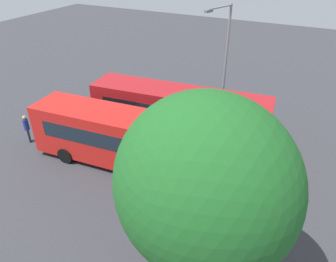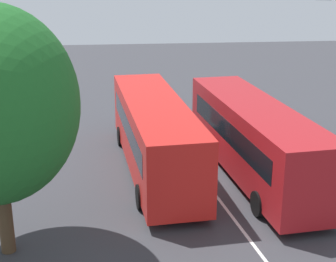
# 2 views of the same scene
# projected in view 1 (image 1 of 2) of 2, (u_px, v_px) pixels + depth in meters

# --- Properties ---
(ground_plane) EXTENTS (74.53, 74.53, 0.00)m
(ground_plane) POSITION_uv_depth(u_px,v_px,m) (150.00, 150.00, 19.13)
(ground_plane) COLOR #38383D
(bus_far_left) EXTENTS (11.15, 3.46, 3.10)m
(bus_far_left) POSITION_uv_depth(u_px,v_px,m) (178.00, 112.00, 19.66)
(bus_far_left) COLOR #AD191E
(bus_far_left) RESTS_ON ground
(bus_center_left) EXTENTS (11.13, 3.25, 3.10)m
(bus_center_left) POSITION_uv_depth(u_px,v_px,m) (129.00, 139.00, 16.96)
(bus_center_left) COLOR red
(bus_center_left) RESTS_ON ground
(pedestrian) EXTENTS (0.44, 0.44, 1.83)m
(pedestrian) POSITION_uv_depth(u_px,v_px,m) (27.00, 127.00, 19.31)
(pedestrian) COLOR #232833
(pedestrian) RESTS_ON ground
(street_lamp) EXTENTS (0.98, 2.35, 7.50)m
(street_lamp) POSITION_uv_depth(u_px,v_px,m) (224.00, 55.00, 20.73)
(street_lamp) COLOR gray
(street_lamp) RESTS_ON ground
(depot_tree) EXTENTS (5.46, 4.92, 7.58)m
(depot_tree) POSITION_uv_depth(u_px,v_px,m) (205.00, 187.00, 9.20)
(depot_tree) COLOR #4C3823
(depot_tree) RESTS_ON ground
(lane_stripe_outer_left) EXTENTS (15.68, 2.09, 0.01)m
(lane_stripe_outer_left) POSITION_uv_depth(u_px,v_px,m) (150.00, 149.00, 19.13)
(lane_stripe_outer_left) COLOR silver
(lane_stripe_outer_left) RESTS_ON ground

